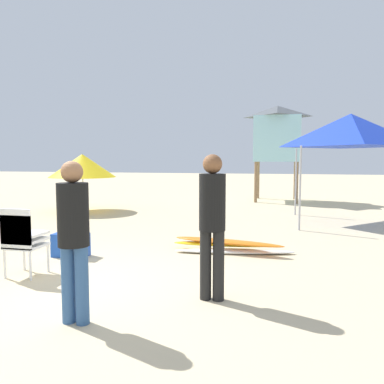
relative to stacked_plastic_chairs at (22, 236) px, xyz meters
name	(u,v)px	position (x,y,z in m)	size (l,w,h in m)	color
ground	(65,291)	(0.92, -0.39, -0.60)	(80.00, 80.00, 0.00)	beige
stacked_plastic_chairs	(22,236)	(0.00, 0.00, 0.00)	(0.48, 0.48, 1.02)	white
surfboard_pile	(230,246)	(2.75, 2.16, -0.49)	(2.29, 0.74, 0.24)	white
lifeguard_near_left	(212,217)	(2.84, -0.24, 0.42)	(0.32, 0.32, 1.78)	black
lifeguard_near_center	(74,231)	(1.57, -1.22, 0.38)	(0.32, 0.32, 1.70)	#33598C
popup_canopy	(350,130)	(5.39, 5.96, 1.86)	(2.64, 2.64, 2.90)	#B2B2B7
lifeguard_tower	(277,134)	(3.48, 11.14, 2.15)	(1.98, 1.98, 3.86)	olive
beach_umbrella_left	(82,166)	(-2.67, 6.50, 0.90)	(2.16, 2.16, 1.88)	beige
cooler_box	(71,245)	(0.04, 1.22, -0.40)	(0.60, 0.33, 0.41)	blue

